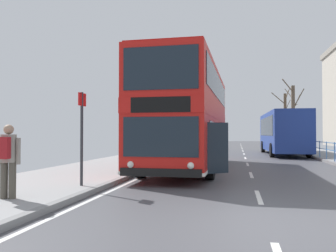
# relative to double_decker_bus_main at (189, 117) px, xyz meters

# --- Properties ---
(ground) EXTENTS (15.80, 140.00, 0.20)m
(ground) POSITION_rel_double_decker_bus_main_xyz_m (1.89, -9.07, -2.28)
(ground) COLOR #4C4C51
(double_decker_bus_main) EXTENTS (3.28, 11.33, 4.43)m
(double_decker_bus_main) POSITION_rel_double_decker_bus_main_xyz_m (0.00, 0.00, 0.00)
(double_decker_bus_main) COLOR red
(double_decker_bus_main) RESTS_ON ground
(background_bus_far_lane) EXTENTS (2.78, 10.40, 3.15)m
(background_bus_far_lane) POSITION_rel_double_decker_bus_main_xyz_m (5.49, 12.38, -0.60)
(background_bus_far_lane) COLOR navy
(background_bus_far_lane) RESTS_ON ground
(pedestrian_railing_far_kerb) EXTENTS (0.05, 30.33, 1.00)m
(pedestrian_railing_far_kerb) POSITION_rel_double_decker_bus_main_xyz_m (7.06, 5.77, -1.51)
(pedestrian_railing_far_kerb) COLOR #386BA8
(pedestrian_railing_far_kerb) RESTS_ON ground
(pedestrian_with_backpack) EXTENTS (0.55, 0.56, 1.65)m
(pedestrian_with_backpack) POSITION_rel_double_decker_bus_main_xyz_m (-2.91, -8.61, -1.22)
(pedestrian_with_backpack) COLOR #4C473D
(pedestrian_with_backpack) RESTS_ON ground
(bus_stop_sign_near) EXTENTS (0.08, 0.44, 2.60)m
(bus_stop_sign_near) POSITION_rel_double_decker_bus_main_xyz_m (-2.17, -6.41, -0.58)
(bus_stop_sign_near) COLOR #2D2D33
(bus_stop_sign_near) RESTS_ON ground
(bare_tree_far_00) EXTENTS (2.41, 2.58, 7.06)m
(bare_tree_far_00) POSITION_rel_double_decker_bus_main_xyz_m (7.89, 23.32, 1.31)
(bare_tree_far_00) COLOR brown
(bare_tree_far_00) RESTS_ON ground
(bare_tree_far_01) EXTENTS (3.14, 2.79, 7.32)m
(bare_tree_far_01) POSITION_rel_double_decker_bus_main_xyz_m (8.01, 30.52, 1.28)
(bare_tree_far_01) COLOR #4C3D2D
(bare_tree_far_01) RESTS_ON ground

